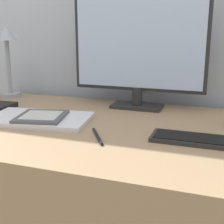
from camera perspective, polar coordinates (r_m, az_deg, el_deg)
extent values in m
cube|color=#262626|center=(1.26, 4.60, 1.07)|extent=(0.20, 0.11, 0.01)
cylinder|color=#262626|center=(1.25, 4.64, 2.92)|extent=(0.04, 0.04, 0.07)
cube|color=#262626|center=(1.23, 4.93, 12.84)|extent=(0.53, 0.01, 0.39)
cube|color=#ADC6E5|center=(1.23, 4.83, 12.83)|extent=(0.50, 0.01, 0.36)
cube|color=#282828|center=(0.91, 16.05, -4.97)|extent=(0.28, 0.10, 0.01)
cube|color=black|center=(0.91, 16.07, -4.59)|extent=(0.26, 0.08, 0.00)
cube|color=silver|center=(1.11, -13.15, -1.41)|extent=(0.37, 0.25, 0.01)
cube|color=silver|center=(1.10, -13.18, -1.01)|extent=(0.37, 0.25, 0.01)
cube|color=#4C4C51|center=(1.08, -12.78, -0.80)|extent=(0.19, 0.19, 0.01)
cube|color=beige|center=(1.08, -12.80, -0.54)|extent=(0.14, 0.14, 0.00)
cylinder|color=#999EA8|center=(1.53, -17.99, 3.00)|extent=(0.09, 0.09, 0.02)
cylinder|color=#999EA8|center=(1.51, -18.39, 7.81)|extent=(0.02, 0.02, 0.24)
cone|color=#999EA8|center=(1.50, -18.87, 13.50)|extent=(0.10, 0.10, 0.06)
cylinder|color=black|center=(0.91, -2.65, -4.45)|extent=(0.08, 0.12, 0.01)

